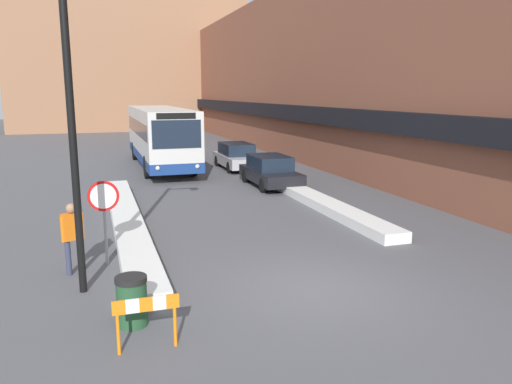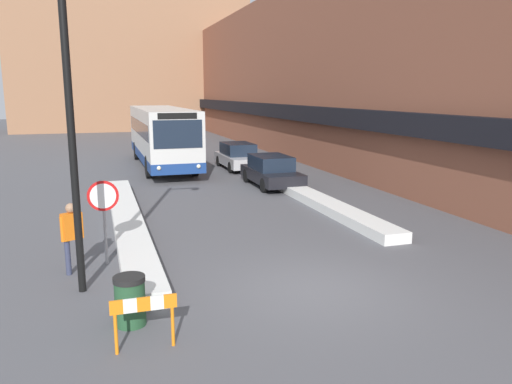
% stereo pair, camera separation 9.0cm
% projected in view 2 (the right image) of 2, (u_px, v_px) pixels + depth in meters
% --- Properties ---
extents(ground_plane, '(160.00, 160.00, 0.00)m').
position_uv_depth(ground_plane, '(315.00, 289.00, 11.00)').
color(ground_plane, '#515156').
extents(building_row_right, '(5.50, 60.00, 10.98)m').
position_uv_depth(building_row_right, '(305.00, 75.00, 35.32)').
color(building_row_right, brown).
rests_on(building_row_right, ground_plane).
extents(building_backdrop_far, '(26.00, 8.00, 18.60)m').
position_uv_depth(building_backdrop_far, '(131.00, 47.00, 56.79)').
color(building_backdrop_far, '#996B4C').
rests_on(building_backdrop_far, ground_plane).
extents(snow_bank_left, '(0.90, 13.43, 0.38)m').
position_uv_depth(snow_bank_left, '(128.00, 221.00, 16.11)').
color(snow_bank_left, silver).
rests_on(snow_bank_left, ground_plane).
extents(snow_bank_right, '(0.90, 12.69, 0.34)m').
position_uv_depth(snow_bank_right, '(308.00, 196.00, 20.06)').
color(snow_bank_right, silver).
rests_on(snow_bank_right, ground_plane).
extents(city_bus, '(2.62, 12.26, 3.39)m').
position_uv_depth(city_bus, '(162.00, 135.00, 28.70)').
color(city_bus, silver).
rests_on(city_bus, ground_plane).
extents(parked_car_front, '(1.80, 4.25, 1.42)m').
position_uv_depth(parked_car_front, '(271.00, 171.00, 22.97)').
color(parked_car_front, black).
rests_on(parked_car_front, ground_plane).
extents(parked_car_middle, '(1.81, 4.40, 1.46)m').
position_uv_depth(parked_car_middle, '(238.00, 156.00, 28.20)').
color(parked_car_middle, '#B7B7BC').
rests_on(parked_car_middle, ground_plane).
extents(stop_sign, '(0.76, 0.08, 2.14)m').
position_uv_depth(stop_sign, '(103.00, 204.00, 12.30)').
color(stop_sign, gray).
rests_on(stop_sign, ground_plane).
extents(street_lamp, '(1.46, 0.36, 7.08)m').
position_uv_depth(street_lamp, '(82.00, 89.00, 10.13)').
color(street_lamp, black).
rests_on(street_lamp, ground_plane).
extents(pedestrian, '(0.51, 0.40, 1.72)m').
position_uv_depth(pedestrian, '(72.00, 232.00, 11.78)').
color(pedestrian, '#333851').
rests_on(pedestrian, ground_plane).
extents(trash_bin, '(0.59, 0.59, 0.95)m').
position_uv_depth(trash_bin, '(130.00, 300.00, 9.24)').
color(trash_bin, '#234C2D').
rests_on(trash_bin, ground_plane).
extents(construction_barricade, '(1.10, 0.06, 0.94)m').
position_uv_depth(construction_barricade, '(144.00, 313.00, 8.29)').
color(construction_barricade, orange).
rests_on(construction_barricade, ground_plane).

